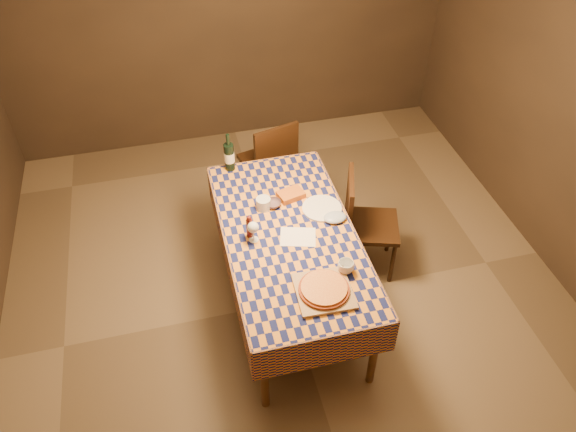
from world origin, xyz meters
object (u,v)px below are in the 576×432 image
at_px(chair_far, 271,160).
at_px(chair_right, 362,219).
at_px(pizza, 324,289).
at_px(cutting_board, 324,291).
at_px(white_plate, 322,208).
at_px(bowl, 273,204).
at_px(dining_table, 290,241).
at_px(wine_bottle, 229,156).

bearing_deg(chair_far, chair_right, -60.51).
bearing_deg(chair_far, pizza, -91.65).
relative_size(cutting_board, white_plate, 1.21).
bearing_deg(pizza, chair_far, 88.35).
relative_size(cutting_board, bowl, 2.88).
bearing_deg(chair_right, bowl, 175.19).
relative_size(dining_table, bowl, 14.71).
bearing_deg(chair_far, wine_bottle, -139.21).
xyz_separation_m(dining_table, cutting_board, (0.08, -0.58, 0.09)).
relative_size(dining_table, wine_bottle, 5.50).
bearing_deg(cutting_board, dining_table, 97.96).
xyz_separation_m(wine_bottle, chair_right, (0.95, -0.59, -0.37)).
bearing_deg(wine_bottle, chair_far, 40.79).
bearing_deg(wine_bottle, cutting_board, -75.75).
bearing_deg(bowl, dining_table, -81.64).
distance_m(cutting_board, chair_far, 1.81).
distance_m(dining_table, bowl, 0.34).
distance_m(pizza, chair_right, 1.07).
relative_size(bowl, chair_far, 0.13).
distance_m(dining_table, white_plate, 0.37).
bearing_deg(cutting_board, bowl, 98.10).
xyz_separation_m(white_plate, chair_far, (-0.17, 1.02, -0.26)).
xyz_separation_m(dining_table, chair_right, (0.67, 0.27, -0.17)).
relative_size(dining_table, chair_right, 1.98).
bearing_deg(bowl, cutting_board, -81.90).
relative_size(wine_bottle, chair_far, 0.36).
xyz_separation_m(bowl, wine_bottle, (-0.24, 0.53, 0.11)).
relative_size(pizza, chair_right, 0.46).
relative_size(bowl, chair_right, 0.13).
distance_m(cutting_board, white_plate, 0.81).
height_order(white_plate, chair_far, chair_far).
height_order(cutting_board, wine_bottle, wine_bottle).
height_order(dining_table, wine_bottle, wine_bottle).
height_order(bowl, chair_far, chair_far).
bearing_deg(bowl, wine_bottle, 113.93).
height_order(pizza, wine_bottle, wine_bottle).
height_order(cutting_board, chair_far, chair_far).
bearing_deg(dining_table, chair_right, 21.58).
bearing_deg(dining_table, pizza, -82.04).
relative_size(bowl, wine_bottle, 0.37).
height_order(wine_bottle, chair_right, wine_bottle).
distance_m(white_plate, chair_right, 0.46).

